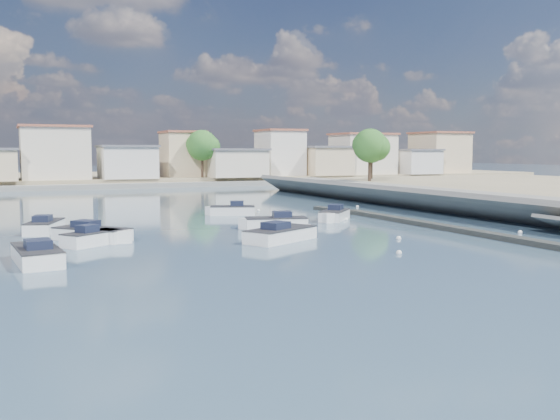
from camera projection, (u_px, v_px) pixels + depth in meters
name	position (u px, v px, depth m)	size (l,w,h in m)	color
ground	(221.00, 202.00, 70.32)	(400.00, 400.00, 0.00)	#273F4F
seawall_walkway	(528.00, 208.00, 53.07)	(5.00, 90.00, 1.80)	slate
breakwater	(418.00, 223.00, 48.19)	(2.00, 31.02, 0.35)	black
far_shore_land	(134.00, 178.00, 117.63)	(160.00, 40.00, 1.40)	gray
far_shore_quay	(159.00, 185.00, 98.52)	(160.00, 2.50, 0.80)	slate
far_town	(212.00, 156.00, 107.80)	(113.01, 12.80, 8.35)	beige
shore_trees	(215.00, 148.00, 98.70)	(74.56, 38.32, 7.92)	#38281E
motorboat_a	(36.00, 255.00, 31.92)	(2.44, 5.70, 1.48)	white
motorboat_b	(95.00, 239.00, 38.04)	(3.93, 3.40, 1.48)	white
motorboat_c	(273.00, 223.00, 46.10)	(5.12, 2.82, 1.48)	white
motorboat_d	(334.00, 216.00, 51.53)	(4.10, 4.28, 1.48)	white
motorboat_e	(46.00, 227.00, 43.97)	(3.11, 4.99, 1.48)	white
motorboat_f	(230.00, 211.00, 55.87)	(4.45, 2.89, 1.48)	white
motorboat_g	(95.00, 235.00, 39.71)	(4.82, 5.07, 1.48)	white
motorboat_h	(283.00, 235.00, 39.83)	(5.62, 4.36, 1.48)	white
mooring_buoys	(370.00, 223.00, 48.97)	(13.35, 26.93, 0.32)	white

